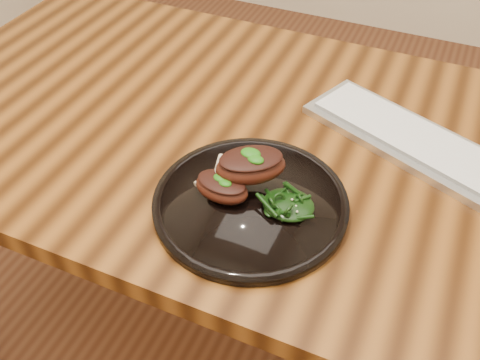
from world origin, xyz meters
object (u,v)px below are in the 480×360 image
keyboard (424,146)px  lamb_chop_front (222,187)px  plate (250,203)px  desk (284,171)px  greens_heap (289,202)px

keyboard → lamb_chop_front: bearing=-135.9°
plate → keyboard: size_ratio=0.66×
lamb_chop_front → keyboard: lamb_chop_front is taller
desk → keyboard: size_ratio=3.33×
plate → lamb_chop_front: lamb_chop_front is taller
keyboard → greens_heap: bearing=-124.0°
lamb_chop_front → keyboard: size_ratio=0.21×
greens_heap → keyboard: (0.17, 0.25, -0.02)m
desk → keyboard: (0.24, 0.07, 0.09)m
plate → keyboard: (0.23, 0.26, 0.00)m
lamb_chop_front → plate: bearing=13.6°
plate → greens_heap: 0.07m
plate → keyboard: 0.35m
greens_heap → keyboard: size_ratio=0.17×
greens_heap → lamb_chop_front: bearing=-171.2°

